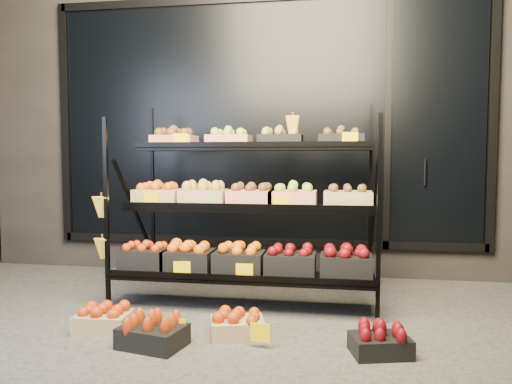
% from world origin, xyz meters
% --- Properties ---
extents(ground, '(24.00, 24.00, 0.00)m').
position_xyz_m(ground, '(0.00, 0.00, 0.00)').
color(ground, '#514F4C').
rests_on(ground, ground).
extents(building, '(6.00, 2.08, 3.50)m').
position_xyz_m(building, '(0.00, 2.59, 1.75)').
color(building, '#2D2826').
rests_on(building, ground).
extents(display_rack, '(2.18, 1.02, 1.66)m').
position_xyz_m(display_rack, '(-0.01, 0.60, 0.79)').
color(display_rack, black).
rests_on(display_rack, ground).
extents(tag_floor_a, '(0.13, 0.01, 0.12)m').
position_xyz_m(tag_floor_a, '(-0.28, -0.40, 0.06)').
color(tag_floor_a, '#FFCD00').
rests_on(tag_floor_a, ground).
extents(tag_floor_b, '(0.13, 0.01, 0.12)m').
position_xyz_m(tag_floor_b, '(0.27, -0.40, 0.06)').
color(tag_floor_b, '#FFCD00').
rests_on(tag_floor_b, ground).
extents(floor_crate_left, '(0.37, 0.28, 0.19)m').
position_xyz_m(floor_crate_left, '(-0.85, -0.26, 0.09)').
color(floor_crate_left, tan).
rests_on(floor_crate_left, ground).
extents(floor_crate_midleft, '(0.44, 0.36, 0.20)m').
position_xyz_m(floor_crate_midleft, '(-0.40, -0.48, 0.09)').
color(floor_crate_midleft, black).
rests_on(floor_crate_midleft, ground).
extents(floor_crate_midright, '(0.41, 0.35, 0.18)m').
position_xyz_m(floor_crate_midright, '(0.09, -0.22, 0.09)').
color(floor_crate_midright, tan).
rests_on(floor_crate_midright, ground).
extents(floor_crate_right, '(0.39, 0.33, 0.18)m').
position_xyz_m(floor_crate_right, '(1.00, -0.38, 0.08)').
color(floor_crate_right, black).
rests_on(floor_crate_right, ground).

